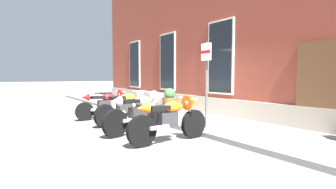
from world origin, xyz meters
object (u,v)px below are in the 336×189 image
(parking_sign, at_px, (206,72))
(barrel_planter, at_px, (170,102))
(motorcycle_yellow_naked, at_px, (126,108))
(motorcycle_white_sport, at_px, (142,110))
(motorcycle_red_sport, at_px, (108,103))
(motorcycle_orange_sport, at_px, (172,117))

(parking_sign, distance_m, barrel_planter, 3.15)
(motorcycle_yellow_naked, relative_size, motorcycle_white_sport, 0.98)
(motorcycle_red_sport, bearing_deg, motorcycle_white_sport, -2.24)
(motorcycle_orange_sport, relative_size, parking_sign, 0.95)
(motorcycle_orange_sport, bearing_deg, motorcycle_white_sport, -174.20)
(motorcycle_yellow_naked, relative_size, barrel_planter, 2.34)
(motorcycle_red_sport, height_order, motorcycle_white_sport, motorcycle_white_sport)
(motorcycle_red_sport, height_order, motorcycle_orange_sport, motorcycle_orange_sport)
(motorcycle_white_sport, distance_m, parking_sign, 1.93)
(motorcycle_yellow_naked, xyz_separation_m, barrel_planter, (-0.66, 2.03, 0.02))
(motorcycle_yellow_naked, distance_m, motorcycle_white_sport, 1.40)
(motorcycle_red_sport, distance_m, barrel_planter, 2.20)
(motorcycle_white_sport, distance_m, barrel_planter, 3.00)
(motorcycle_red_sport, distance_m, motorcycle_white_sport, 2.76)
(parking_sign, bearing_deg, motorcycle_white_sport, -119.83)
(parking_sign, bearing_deg, motorcycle_orange_sport, -72.97)
(motorcycle_orange_sport, distance_m, parking_sign, 1.71)
(motorcycle_orange_sport, height_order, parking_sign, parking_sign)
(motorcycle_red_sport, relative_size, barrel_planter, 2.35)
(barrel_planter, bearing_deg, motorcycle_white_sport, -46.95)
(motorcycle_white_sport, relative_size, motorcycle_orange_sport, 1.02)
(motorcycle_yellow_naked, height_order, motorcycle_orange_sport, motorcycle_orange_sport)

